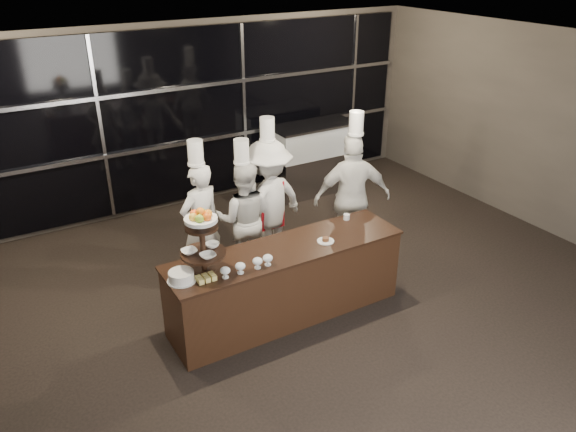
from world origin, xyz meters
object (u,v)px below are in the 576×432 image
layer_cake (181,277)px  chef_c (268,202)px  display_stand (202,237)px  chef_b (244,218)px  buffet_counter (286,282)px  chef_d (352,197)px  chef_a (201,222)px  display_case (313,155)px

layer_cake → chef_c: size_ratio=0.14×
display_stand → chef_b: bearing=48.2°
display_stand → layer_cake: bearing=-169.7°
buffet_counter → chef_d: chef_d is taller
buffet_counter → chef_b: bearing=88.0°
display_stand → chef_a: chef_a is taller
chef_b → buffet_counter: bearing=-92.0°
layer_cake → chef_a: (0.74, 1.29, -0.13)m
chef_c → buffet_counter: bearing=-110.0°
chef_c → display_stand: bearing=-139.4°
layer_cake → chef_c: bearing=36.8°
layer_cake → chef_d: chef_d is taller
buffet_counter → chef_b: (0.04, 1.16, 0.34)m
display_case → chef_d: (-0.83, -2.26, 0.24)m
buffet_counter → layer_cake: layer_cake is taller
chef_b → chef_d: (1.45, -0.40, 0.12)m
chef_a → chef_c: 0.99m
layer_cake → chef_c: 2.16m
display_stand → chef_a: bearing=69.3°
display_case → chef_d: size_ratio=0.71×
layer_cake → chef_d: 2.89m
chef_d → display_stand: bearing=-163.0°
chef_a → chef_d: bearing=-13.3°
layer_cake → chef_a: bearing=60.1°
display_case → buffet_counter: bearing=-127.6°
display_stand → chef_c: size_ratio=0.36×
display_stand → chef_c: 1.97m
chef_a → buffet_counter: bearing=-66.8°
chef_d → buffet_counter: bearing=-153.0°
layer_cake → chef_d: (2.77, 0.81, -0.05)m
chef_b → chef_c: (0.41, 0.08, 0.09)m
display_stand → chef_a: size_ratio=0.38×
display_case → display_stand: bearing=-137.7°
chef_a → layer_cake: bearing=-119.9°
layer_cake → display_case: size_ratio=0.20×
buffet_counter → display_case: 3.82m
layer_cake → chef_b: bearing=42.7°
chef_b → layer_cake: bearing=-137.3°
display_stand → layer_cake: display_stand is taller
buffet_counter → chef_d: bearing=27.0°
buffet_counter → display_case: bearing=52.4°
chef_d → chef_c: bearing=155.0°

